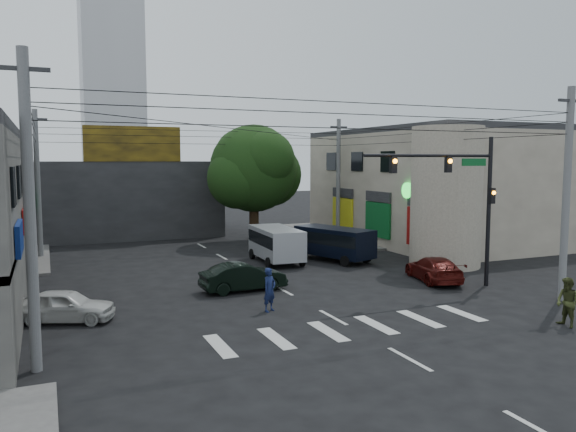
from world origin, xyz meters
TOP-DOWN VIEW (x-y plane):
  - ground at (0.00, 0.00)m, footprint 160.00×160.00m
  - sidewalk_far_right at (18.00, 18.00)m, footprint 16.00×16.00m
  - building_right at (18.00, 13.00)m, footprint 14.00×18.00m
  - corner_column at (11.00, 4.00)m, footprint 4.00×4.00m
  - building_far at (-4.00, 26.00)m, footprint 14.00×10.00m
  - billboard at (-4.00, 21.10)m, footprint 7.00×0.30m
  - tower_distant at (0.00, 70.00)m, footprint 9.00×9.00m
  - street_tree at (4.00, 17.00)m, footprint 6.40×6.40m
  - traffic_gantry at (7.82, -1.00)m, footprint 7.10×0.35m
  - utility_pole_near_left at (-10.50, -4.50)m, footprint 0.32×0.32m
  - utility_pole_near_right at (10.50, -4.50)m, footprint 0.32×0.32m
  - utility_pole_far_left at (-10.50, 16.00)m, footprint 0.32×0.32m
  - utility_pole_far_right at (10.50, 16.00)m, footprint 0.32×0.32m
  - dark_sedan at (-1.74, 2.65)m, footprint 1.69×4.11m
  - white_compact at (-9.56, 0.52)m, footprint 4.00×4.66m
  - maroon_sedan at (7.79, 0.86)m, footprint 3.83×5.14m
  - silver_minivan at (2.43, 8.80)m, footprint 5.05×2.55m
  - navy_van at (5.86, 7.91)m, footprint 6.28×5.15m
  - traffic_officer at (-1.92, -1.16)m, footprint 1.00×0.97m
  - pedestrian_olive at (7.31, -7.48)m, footprint 0.96×0.79m

SIDE VIEW (x-z plane):
  - ground at x=0.00m, z-range 0.00..0.00m
  - sidewalk_far_right at x=18.00m, z-range 0.00..0.15m
  - white_compact at x=-9.56m, z-range 0.00..1.24m
  - maroon_sedan at x=7.79m, z-range 0.00..1.24m
  - dark_sedan at x=-1.74m, z-range 0.00..1.32m
  - traffic_officer at x=-1.92m, z-range 0.00..1.78m
  - pedestrian_olive at x=7.31m, z-range 0.00..1.82m
  - navy_van at x=5.86m, z-range 0.00..2.02m
  - silver_minivan at x=2.43m, z-range 0.00..2.08m
  - building_far at x=-4.00m, z-range 0.00..6.00m
  - building_right at x=18.00m, z-range 0.00..8.00m
  - corner_column at x=11.00m, z-range 0.00..8.00m
  - utility_pole_near_left at x=-10.50m, z-range 0.00..9.20m
  - utility_pole_near_right at x=10.50m, z-range 0.00..9.20m
  - utility_pole_far_left at x=-10.50m, z-range 0.00..9.20m
  - utility_pole_far_right at x=10.50m, z-range 0.00..9.20m
  - traffic_gantry at x=7.82m, z-range 1.23..8.43m
  - street_tree at x=4.00m, z-range 1.12..9.82m
  - billboard at x=-4.00m, z-range 6.00..8.60m
  - tower_distant at x=0.00m, z-range 0.00..44.00m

